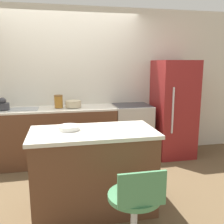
# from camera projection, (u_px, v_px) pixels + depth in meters

# --- Properties ---
(ground_plane) EXTENTS (14.00, 14.00, 0.00)m
(ground_plane) POSITION_uv_depth(u_px,v_px,m) (72.00, 168.00, 4.00)
(ground_plane) COLOR brown
(wall_back) EXTENTS (8.00, 0.06, 2.60)m
(wall_back) POSITION_uv_depth(u_px,v_px,m) (67.00, 84.00, 4.35)
(wall_back) COLOR beige
(wall_back) RESTS_ON ground_plane
(back_counter) EXTENTS (2.17, 0.58, 0.94)m
(back_counter) POSITION_uv_depth(u_px,v_px,m) (50.00, 136.00, 4.14)
(back_counter) COLOR brown
(back_counter) RESTS_ON ground_plane
(kitchen_island) EXTENTS (1.38, 0.71, 0.94)m
(kitchen_island) POSITION_uv_depth(u_px,v_px,m) (94.00, 170.00, 2.82)
(kitchen_island) COLOR brown
(kitchen_island) RESTS_ON ground_plane
(oven_range) EXTENTS (0.64, 0.59, 0.94)m
(oven_range) POSITION_uv_depth(u_px,v_px,m) (132.00, 131.00, 4.43)
(oven_range) COLOR #B7B2A8
(oven_range) RESTS_ON ground_plane
(refrigerator) EXTENTS (0.65, 0.71, 1.71)m
(refrigerator) POSITION_uv_depth(u_px,v_px,m) (173.00, 109.00, 4.45)
(refrigerator) COLOR maroon
(refrigerator) RESTS_ON ground_plane
(stool_chair) EXTENTS (0.46, 0.46, 0.85)m
(stool_chair) POSITION_uv_depth(u_px,v_px,m) (135.00, 212.00, 2.13)
(stool_chair) COLOR #B7B7BC
(stool_chair) RESTS_ON ground_plane
(kettle) EXTENTS (0.20, 0.20, 0.19)m
(kettle) POSITION_uv_depth(u_px,v_px,m) (3.00, 105.00, 3.88)
(kettle) COLOR #333338
(kettle) RESTS_ON back_counter
(mixing_bowl) EXTENTS (0.26, 0.26, 0.11)m
(mixing_bowl) POSITION_uv_depth(u_px,v_px,m) (73.00, 104.00, 4.10)
(mixing_bowl) COLOR #C1B28E
(mixing_bowl) RESTS_ON back_counter
(canister_jar) EXTENTS (0.14, 0.14, 0.21)m
(canister_jar) POSITION_uv_depth(u_px,v_px,m) (59.00, 101.00, 4.04)
(canister_jar) COLOR #9E6623
(canister_jar) RESTS_ON back_counter
(fruit_bowl) EXTENTS (0.23, 0.23, 0.05)m
(fruit_bowl) POSITION_uv_depth(u_px,v_px,m) (69.00, 128.00, 2.74)
(fruit_bowl) COLOR white
(fruit_bowl) RESTS_ON kitchen_island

